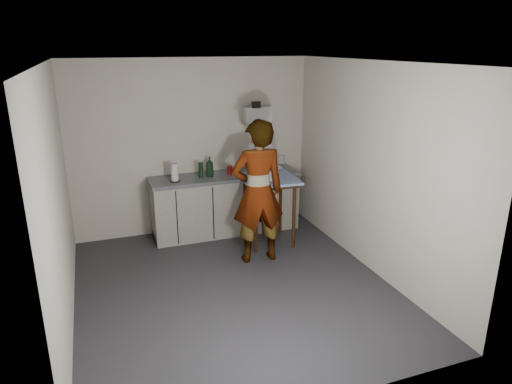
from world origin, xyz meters
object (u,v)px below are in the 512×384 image
object	(u,v)px
dark_bottle	(201,170)
bakery_box	(263,170)
kitchen_counter	(225,205)
soap_bottle	(210,167)
soda_can	(230,170)
dish_rack	(271,166)
side_table	(269,186)
paper_towel	(175,173)
standing_man	(258,192)

from	to	relation	value
dark_bottle	bakery_box	xyz separation A→B (m)	(0.76, -0.56, 0.06)
kitchen_counter	soap_bottle	world-z (taller)	soap_bottle
soda_can	dish_rack	xyz separation A→B (m)	(0.70, 0.06, -0.01)
kitchen_counter	side_table	distance (m)	0.88
soap_bottle	soda_can	xyz separation A→B (m)	(0.30, -0.00, -0.08)
kitchen_counter	soda_can	world-z (taller)	soda_can
dark_bottle	paper_towel	world-z (taller)	paper_towel
standing_man	soap_bottle	bearing A→B (deg)	-68.33
dish_rack	bakery_box	bearing A→B (deg)	-121.28
bakery_box	paper_towel	bearing A→B (deg)	164.85
kitchen_counter	bakery_box	size ratio (longest dim) A/B	4.72
soap_bottle	dark_bottle	distance (m)	0.14
standing_man	bakery_box	xyz separation A→B (m)	(0.26, 0.51, 0.14)
standing_man	soda_can	size ratio (longest dim) A/B	14.09
kitchen_counter	paper_towel	world-z (taller)	paper_towel
soda_can	standing_man	bearing A→B (deg)	-86.95
standing_man	bakery_box	size ratio (longest dim) A/B	4.01
side_table	dish_rack	distance (m)	0.72
standing_man	bakery_box	world-z (taller)	standing_man
soap_bottle	dish_rack	size ratio (longest dim) A/B	0.84
standing_man	paper_towel	size ratio (longest dim) A/B	7.32
paper_towel	dish_rack	bearing A→B (deg)	5.09
kitchen_counter	paper_towel	xyz separation A→B (m)	(-0.76, -0.09, 0.61)
standing_man	soap_bottle	size ratio (longest dim) A/B	6.40
side_table	soap_bottle	distance (m)	0.95
kitchen_counter	standing_man	size ratio (longest dim) A/B	1.18
kitchen_counter	bakery_box	world-z (taller)	bakery_box
soap_bottle	paper_towel	size ratio (longest dim) A/B	1.14
soap_bottle	paper_towel	world-z (taller)	soap_bottle
dish_rack	bakery_box	world-z (taller)	bakery_box
kitchen_counter	standing_man	bearing A→B (deg)	-83.11
soap_bottle	dish_rack	world-z (taller)	soap_bottle
kitchen_counter	standing_man	xyz separation A→B (m)	(0.13, -1.08, 0.53)
standing_man	side_table	bearing A→B (deg)	-122.65
kitchen_counter	dark_bottle	size ratio (longest dim) A/B	9.88
kitchen_counter	paper_towel	distance (m)	0.98
soap_bottle	dark_bottle	bearing A→B (deg)	-175.96
soda_can	paper_towel	size ratio (longest dim) A/B	0.52
dish_rack	standing_man	bearing A→B (deg)	-119.61
paper_towel	bakery_box	size ratio (longest dim) A/B	0.55
soda_can	dark_bottle	xyz separation A→B (m)	(-0.44, -0.01, 0.05)
standing_man	soap_bottle	xyz separation A→B (m)	(-0.36, 1.07, 0.11)
kitchen_counter	bakery_box	distance (m)	0.96
side_table	paper_towel	bearing A→B (deg)	160.83
soap_bottle	bakery_box	xyz separation A→B (m)	(0.62, -0.57, 0.03)
paper_towel	soap_bottle	bearing A→B (deg)	8.97
side_table	soap_bottle	bearing A→B (deg)	143.04
standing_man	paper_towel	distance (m)	1.34
kitchen_counter	bakery_box	bearing A→B (deg)	-55.44
dish_rack	kitchen_counter	bearing A→B (deg)	-176.35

